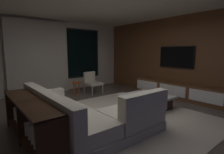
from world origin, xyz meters
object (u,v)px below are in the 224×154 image
Objects in this scene: book_stack_on_coffee_table at (146,95)px; console_table_behind_couch at (30,120)px; sectional_couch at (83,116)px; accent_chair_near_window at (92,81)px; coffee_table at (146,102)px; side_stool at (76,84)px; mounted_tv at (176,57)px; media_console at (177,91)px.

console_table_behind_couch is at bearing 178.24° from book_stack_on_coffee_table.
sectional_couch reaches higher than accent_chair_near_window.
accent_chair_near_window reaches higher than coffee_table.
coffee_table is 1.49× the size of accent_chair_near_window.
coffee_table is 2.49m from accent_chair_near_window.
book_stack_on_coffee_table is 0.55× the size of side_stool.
coffee_table is 0.26m from book_stack_on_coffee_table.
book_stack_on_coffee_table is 2.71m from side_stool.
side_stool is at bearing 106.57° from coffee_table.
book_stack_on_coffee_table is at bearing -150.17° from coffee_table.
mounted_tv is (1.95, -2.22, 0.92)m from accent_chair_near_window.
mounted_tv reaches higher than accent_chair_near_window.
media_console reaches higher than side_stool.
console_table_behind_couch is at bearing -138.64° from accent_chair_near_window.
media_console is at bearing 4.00° from book_stack_on_coffee_table.
mounted_tv is (1.79, 0.25, 1.16)m from coffee_table.
side_stool is 0.37× the size of mounted_tv.
accent_chair_near_window is 0.63× the size of mounted_tv.
media_console is at bearing -132.42° from mounted_tv.
media_console is (2.37, -2.51, -0.12)m from side_stool.
console_table_behind_couch is (-2.79, -2.45, -0.02)m from accent_chair_near_window.
sectional_couch reaches higher than coffee_table.
side_stool is at bearing 103.90° from book_stack_on_coffee_table.
console_table_behind_couch is (-4.55, -0.03, 0.16)m from media_console.
accent_chair_near_window is at bearing 93.64° from coffee_table.
accent_chair_near_window is at bearing 91.02° from book_stack_on_coffee_table.
console_table_behind_couch reaches higher than side_stool.
book_stack_on_coffee_table is 0.12× the size of console_table_behind_couch.
coffee_table is at bearing -0.44° from console_table_behind_couch.
media_console is (1.77, -2.42, -0.18)m from accent_chair_near_window.
book_stack_on_coffee_table is 0.08× the size of media_console.
coffee_table is (2.03, 0.11, -0.10)m from sectional_couch.
sectional_couch is 2.04m from coffee_table.
sectional_couch is at bearing -8.12° from console_table_behind_couch.
console_table_behind_couch is (-2.95, 0.02, 0.23)m from coffee_table.
accent_chair_near_window is 0.25× the size of media_console.
accent_chair_near_window is 3.00m from media_console.
sectional_couch is 2.96m from side_stool.
book_stack_on_coffee_table is at bearing -76.10° from side_stool.
side_stool is (-0.65, 2.63, -0.04)m from book_stack_on_coffee_table.
coffee_table is 0.37× the size of media_console.
sectional_couch is 3.98m from mounted_tv.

